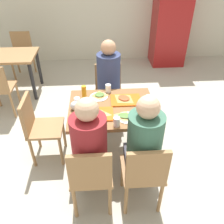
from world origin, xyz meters
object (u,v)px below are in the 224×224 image
at_px(plastic_cup_a, 108,88).
at_px(main_table, 112,114).
at_px(chair_far_side, 108,89).
at_px(pizza_slice_c, 100,95).
at_px(person_in_red, 90,145).
at_px(background_table, 10,61).
at_px(paper_plate_center, 99,97).
at_px(condiment_bottle, 84,92).
at_px(person_far_side, 109,78).
at_px(chair_near_right, 144,172).
at_px(chair_near_left, 91,175).
at_px(soda_can, 148,100).
at_px(tray_red_near, 97,114).
at_px(paper_plate_near_edge, 127,118).
at_px(person_in_brown_jacket, 143,142).
at_px(tray_red_far, 126,100).
at_px(plastic_cup_c, 77,102).
at_px(pizza_slice_d, 125,116).
at_px(drink_fridge, 171,20).
at_px(plastic_cup_b, 117,122).
at_px(chair_left_end, 38,125).
at_px(foil_bundle, 75,106).
at_px(pizza_slice_b, 124,98).
at_px(pizza_slice_a, 99,113).
at_px(background_chair_far, 22,51).

bearing_deg(plastic_cup_a, main_table, -85.90).
xyz_separation_m(chair_far_side, pizza_slice_c, (-0.14, -0.54, 0.23)).
distance_m(person_in_red, background_table, 2.75).
distance_m(paper_plate_center, condiment_bottle, 0.19).
bearing_deg(person_far_side, chair_near_right, -80.23).
height_order(chair_near_left, condiment_bottle, condiment_bottle).
height_order(paper_plate_center, soda_can, soda_can).
distance_m(tray_red_near, paper_plate_near_edge, 0.33).
bearing_deg(person_in_brown_jacket, tray_red_far, 95.50).
xyz_separation_m(chair_near_left, plastic_cup_c, (-0.15, 0.85, 0.26)).
bearing_deg(condiment_bottle, tray_red_far, -11.60).
bearing_deg(plastic_cup_c, paper_plate_near_edge, -27.59).
distance_m(pizza_slice_d, drink_fridge, 3.33).
xyz_separation_m(plastic_cup_a, plastic_cup_b, (0.05, -0.69, 0.00)).
height_order(person_in_red, condiment_bottle, person_in_red).
xyz_separation_m(chair_left_end, foil_bundle, (0.46, -0.02, 0.26)).
relative_size(chair_left_end, background_table, 0.96).
height_order(chair_far_side, pizza_slice_b, chair_far_side).
xyz_separation_m(person_in_red, background_table, (-1.40, 2.35, -0.15)).
bearing_deg(person_in_brown_jacket, chair_near_right, -90.00).
bearing_deg(person_far_side, pizza_slice_a, -100.86).
bearing_deg(chair_near_left, main_table, 72.58).
distance_m(plastic_cup_a, drink_fridge, 2.90).
bearing_deg(drink_fridge, plastic_cup_b, -113.81).
height_order(chair_left_end, drink_fridge, drink_fridge).
bearing_deg(plastic_cup_c, drink_fridge, 56.70).
bearing_deg(tray_red_far, plastic_cup_b, -107.63).
relative_size(chair_near_right, chair_left_end, 1.00).
distance_m(person_in_red, foil_bundle, 0.65).
xyz_separation_m(main_table, plastic_cup_a, (-0.02, 0.35, 0.16)).
bearing_deg(foil_bundle, pizza_slice_a, -26.25).
distance_m(tray_red_near, plastic_cup_a, 0.51).
bearing_deg(drink_fridge, pizza_slice_b, -115.32).
bearing_deg(chair_far_side, paper_plate_center, -104.72).
bearing_deg(condiment_bottle, plastic_cup_c, -114.55).
height_order(chair_left_end, pizza_slice_d, chair_left_end).
xyz_separation_m(chair_far_side, pizza_slice_a, (-0.15, -0.94, 0.24)).
distance_m(paper_plate_near_edge, plastic_cup_c, 0.62).
distance_m(person_in_brown_jacket, pizza_slice_a, 0.64).
bearing_deg(plastic_cup_b, tray_red_far, 72.37).
xyz_separation_m(pizza_slice_a, foil_bundle, (-0.27, 0.13, 0.03)).
bearing_deg(person_in_red, pizza_slice_a, 79.30).
height_order(background_table, background_chair_far, background_chair_far).
bearing_deg(plastic_cup_c, soda_can, -2.85).
relative_size(plastic_cup_c, condiment_bottle, 0.62).
height_order(person_in_brown_jacket, person_far_side, same).
xyz_separation_m(chair_left_end, person_in_red, (0.63, -0.65, 0.25)).
distance_m(paper_plate_near_edge, pizza_slice_c, 0.55).
relative_size(soda_can, background_table, 0.14).
relative_size(main_table, plastic_cup_c, 9.92).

